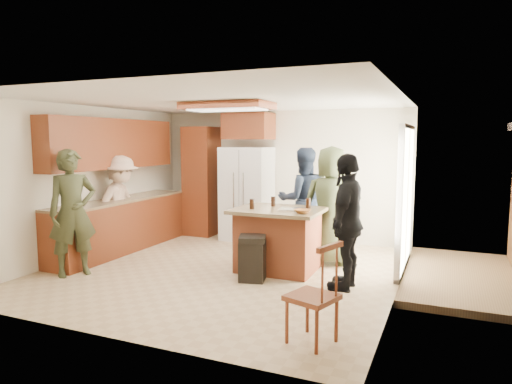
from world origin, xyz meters
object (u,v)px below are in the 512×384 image
at_px(person_front_left, 73,213).
at_px(person_side_right, 347,222).
at_px(spindle_chair, 314,297).
at_px(person_behind_left, 303,200).
at_px(kitchen_island, 278,239).
at_px(person_counter, 121,204).
at_px(refrigerator, 247,194).
at_px(person_behind_right, 331,206).
at_px(trash_bin, 252,258).

xyz_separation_m(person_front_left, person_side_right, (3.73, 0.94, -0.02)).
relative_size(person_front_left, spindle_chair, 1.83).
xyz_separation_m(person_behind_left, kitchen_island, (0.01, -1.28, -0.43)).
bearing_deg(person_counter, spindle_chair, -121.93).
height_order(person_front_left, person_counter, person_front_left).
distance_m(person_side_right, spindle_chair, 1.81).
height_order(person_side_right, spindle_chair, person_side_right).
xyz_separation_m(person_front_left, spindle_chair, (3.79, -0.81, -0.46)).
height_order(refrigerator, spindle_chair, refrigerator).
bearing_deg(person_side_right, person_behind_left, -144.08).
relative_size(kitchen_island, spindle_chair, 1.29).
relative_size(person_front_left, person_counter, 1.09).
bearing_deg(kitchen_island, refrigerator, 126.45).
height_order(person_behind_right, person_side_right, person_behind_right).
xyz_separation_m(person_behind_right, person_side_right, (0.48, -1.09, -0.04)).
relative_size(person_side_right, person_counter, 1.06).
xyz_separation_m(person_behind_left, person_counter, (-2.88, -1.28, -0.07)).
bearing_deg(person_behind_right, trash_bin, 52.16).
xyz_separation_m(person_behind_left, person_side_right, (1.13, -1.71, -0.02)).
relative_size(person_behind_left, person_behind_right, 0.98).
height_order(person_counter, spindle_chair, person_counter).
bearing_deg(person_behind_right, person_side_right, 107.59).
distance_m(person_side_right, refrigerator, 3.26).
distance_m(kitchen_island, trash_bin, 0.65).
distance_m(person_behind_left, refrigerator, 1.37).
relative_size(person_behind_right, trash_bin, 2.94).
height_order(person_behind_right, refrigerator, person_behind_right).
bearing_deg(person_counter, kitchen_island, -93.69).
bearing_deg(person_counter, person_front_left, -172.18).
xyz_separation_m(person_front_left, kitchen_island, (2.62, 1.38, -0.43)).
bearing_deg(person_behind_right, person_counter, 4.31).
distance_m(refrigerator, trash_bin, 2.70).
height_order(person_front_left, trash_bin, person_front_left).
distance_m(person_behind_left, person_side_right, 2.05).
bearing_deg(spindle_chair, person_behind_right, 100.81).
relative_size(person_front_left, person_behind_right, 0.98).
bearing_deg(person_front_left, kitchen_island, -29.77).
xyz_separation_m(person_behind_left, spindle_chair, (1.19, -3.46, -0.45)).
relative_size(refrigerator, spindle_chair, 1.81).
bearing_deg(kitchen_island, spindle_chair, -61.75).
distance_m(refrigerator, spindle_chair, 4.68).
bearing_deg(spindle_chair, person_front_left, 167.94).
xyz_separation_m(person_counter, trash_bin, (2.75, -0.61, -0.52)).
xyz_separation_m(person_behind_right, kitchen_island, (-0.63, -0.66, -0.45)).
height_order(person_front_left, spindle_chair, person_front_left).
bearing_deg(person_front_left, person_behind_left, -11.97).
distance_m(person_behind_right, kitchen_island, 1.02).
distance_m(person_front_left, person_behind_right, 3.83).
distance_m(person_counter, kitchen_island, 2.92).
bearing_deg(person_counter, person_behind_left, -69.83).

